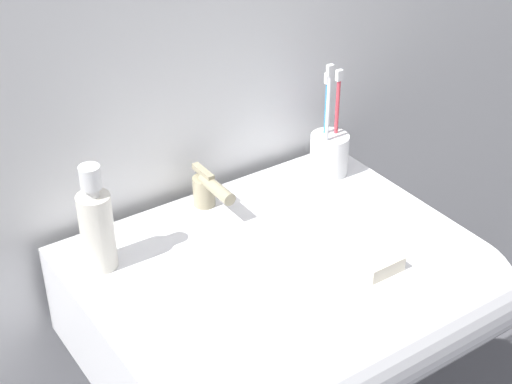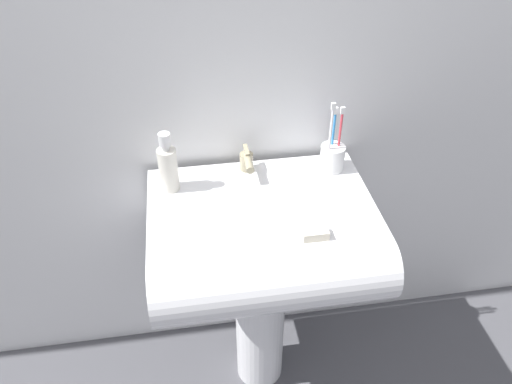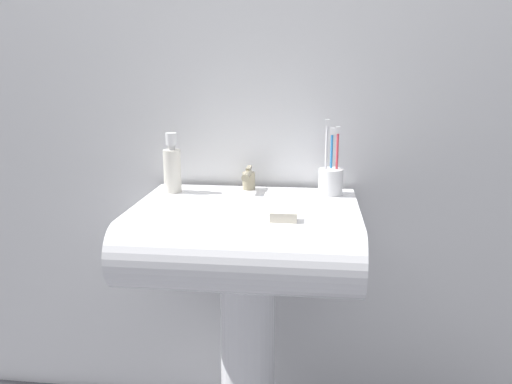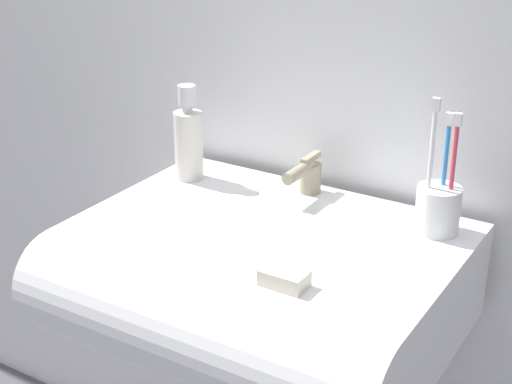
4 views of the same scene
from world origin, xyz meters
name	(u,v)px [view 1 (image 1 of 4)]	position (x,y,z in m)	size (l,w,h in m)	color
sink_basin	(286,306)	(0.00, -0.06, 0.70)	(0.61, 0.49, 0.17)	white
faucet	(208,189)	(-0.02, 0.15, 0.82)	(0.04, 0.11, 0.07)	tan
toothbrush_cup	(329,151)	(0.23, 0.13, 0.83)	(0.07, 0.07, 0.22)	white
soap_bottle	(97,226)	(-0.24, 0.10, 0.86)	(0.05, 0.05, 0.18)	silver
bar_soap	(380,265)	(0.11, -0.15, 0.80)	(0.07, 0.04, 0.02)	silver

